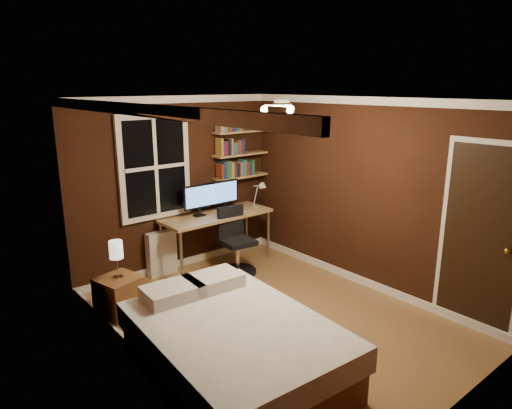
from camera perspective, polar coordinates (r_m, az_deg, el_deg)
floor at (r=5.50m, az=2.13°, el=-14.02°), size 4.20×4.20×0.00m
wall_back at (r=6.68m, az=-9.88°, el=2.48°), size 3.20×0.04×2.50m
wall_left at (r=4.17m, az=-14.39°, el=-5.29°), size 0.04×4.20×2.50m
wall_right at (r=6.17m, az=13.39°, el=1.28°), size 0.04×4.20×2.50m
ceiling at (r=4.82m, az=2.42°, el=13.02°), size 3.20×4.20×0.02m
window at (r=6.43m, az=-12.55°, el=4.60°), size 1.06×0.06×1.46m
door at (r=5.47m, az=26.22°, el=-4.04°), size 0.03×0.82×2.05m
door_knob at (r=5.34m, az=28.92°, el=-5.10°), size 0.06×0.06×0.06m
ceiling_fixture at (r=4.75m, az=3.23°, el=11.77°), size 0.44×0.44×0.18m
bookshelf_lower at (r=7.17m, az=-1.90°, el=3.53°), size 0.92×0.22×0.03m
books_row_lower at (r=7.14m, az=-1.91°, el=4.55°), size 0.66×0.16×0.23m
bookshelf_middle at (r=7.11m, az=-1.93°, el=6.30°), size 0.92×0.22×0.03m
books_row_middle at (r=7.09m, az=-1.93°, el=7.34°), size 0.42×0.16×0.23m
bookshelf_upper at (r=7.06m, az=-1.95°, el=9.11°), size 0.92×0.22×0.03m
books_row_upper at (r=7.05m, az=-1.96°, el=10.16°), size 0.42×0.16×0.23m
bed at (r=4.42m, az=-2.84°, el=-17.34°), size 1.60×2.13×0.69m
nightstand at (r=5.53m, az=-16.62°, el=-11.32°), size 0.52×0.52×0.54m
bedside_lamp at (r=5.34m, az=-17.01°, el=-6.60°), size 0.15×0.15×0.44m
radiator at (r=6.67m, az=-11.74°, el=-5.97°), size 0.42×0.15×0.63m
desk at (r=6.76m, az=-4.94°, el=-1.69°), size 1.68×0.63×0.80m
monitor_left at (r=6.62m, az=-7.15°, el=0.52°), size 0.50×0.12×0.47m
monitor_right at (r=6.86m, az=-4.05°, el=1.10°), size 0.50×0.12×0.47m
desk_lamp at (r=6.99m, az=0.36°, el=1.29°), size 0.14×0.32×0.44m
office_chair at (r=6.60m, az=-2.51°, el=-5.50°), size 0.53×0.53×0.96m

